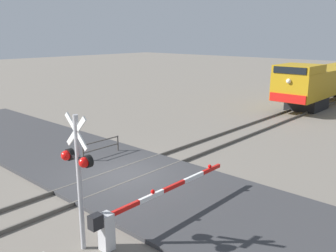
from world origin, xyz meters
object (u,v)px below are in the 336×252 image
object	(u,v)px
locomotive	(327,81)
crossing_gate	(128,214)
guard_railing	(101,147)
crossing_signal	(78,168)

from	to	relation	value
locomotive	crossing_gate	distance (m)	27.58
locomotive	guard_railing	distance (m)	23.52
crossing_signal	guard_railing	xyz separation A→B (m)	(-5.92, 5.26, -1.86)
crossing_signal	crossing_gate	bearing A→B (deg)	67.46
crossing_signal	crossing_gate	xyz separation A→B (m)	(0.54, 1.30, -1.70)
crossing_gate	guard_railing	xyz separation A→B (m)	(-6.46, 3.97, -0.16)
crossing_signal	guard_railing	bearing A→B (deg)	138.38
crossing_signal	guard_railing	world-z (taller)	crossing_signal
guard_railing	locomotive	bearing A→B (deg)	83.39
guard_railing	crossing_gate	bearing A→B (deg)	-31.55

